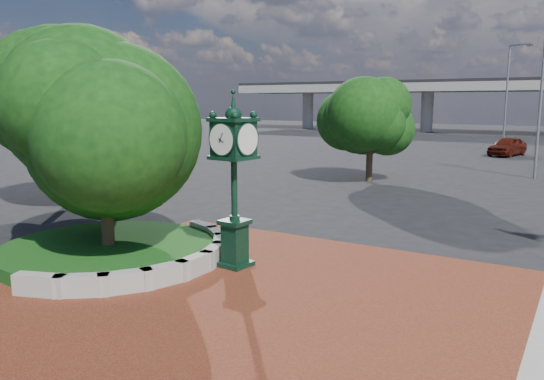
{
  "coord_description": "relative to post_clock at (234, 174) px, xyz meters",
  "views": [
    {
      "loc": [
        6.75,
        -10.21,
        4.46
      ],
      "look_at": [
        -0.38,
        1.5,
        2.17
      ],
      "focal_mm": 35.0,
      "sensor_mm": 36.0,
      "label": 1
    }
  ],
  "objects": [
    {
      "name": "post_clock",
      "position": [
        0.0,
        0.0,
        0.0
      ],
      "size": [
        1.06,
        1.06,
        4.69
      ],
      "color": "black",
      "rests_on": "ground"
    },
    {
      "name": "planter_wall",
      "position": [
        -1.36,
        -1.16,
        -2.31
      ],
      "size": [
        2.96,
        6.77,
        0.54
      ],
      "color": "#9E9B93",
      "rests_on": "ground"
    },
    {
      "name": "tree_planter",
      "position": [
        -3.65,
        -1.16,
        1.15
      ],
      "size": [
        5.2,
        5.2,
        6.33
      ],
      "color": "#38281C",
      "rests_on": "ground"
    },
    {
      "name": "tree_northwest",
      "position": [
        -11.65,
        3.84,
        1.55
      ],
      "size": [
        5.6,
        5.6,
        6.93
      ],
      "color": "#38281C",
      "rests_on": "ground"
    },
    {
      "name": "tree_street",
      "position": [
        -2.65,
        16.84,
        0.66
      ],
      "size": [
        4.4,
        4.4,
        5.45
      ],
      "color": "#38281C",
      "rests_on": "ground"
    },
    {
      "name": "street_lamp_far",
      "position": [
        1.22,
        40.67,
        2.94
      ],
      "size": [
        2.05,
        0.85,
        9.42
      ],
      "color": "slate",
      "rests_on": "ground"
    },
    {
      "name": "ground",
      "position": [
        1.35,
        -1.16,
        -2.58
      ],
      "size": [
        200.0,
        200.0,
        0.0
      ],
      "primitive_type": "plane",
      "color": "black",
      "rests_on": "ground"
    },
    {
      "name": "grass_bed",
      "position": [
        -3.65,
        -1.16,
        -2.38
      ],
      "size": [
        6.1,
        6.1,
        0.4
      ],
      "primitive_type": "cylinder",
      "color": "#154313",
      "rests_on": "ground"
    },
    {
      "name": "plaza",
      "position": [
        1.35,
        -2.16,
        -2.56
      ],
      "size": [
        12.0,
        12.0,
        0.04
      ],
      "primitive_type": "cube",
      "color": "maroon",
      "rests_on": "ground"
    },
    {
      "name": "overpass",
      "position": [
        1.14,
        68.84,
        3.96
      ],
      "size": [
        90.0,
        12.0,
        7.5
      ],
      "color": "#9E9B93",
      "rests_on": "ground"
    },
    {
      "name": "parked_car",
      "position": [
        1.92,
        36.57,
        -1.79
      ],
      "size": [
        2.91,
        4.95,
        1.58
      ],
      "primitive_type": "imported",
      "rotation": [
        0.0,
        0.0,
        -0.24
      ],
      "color": "#4C140A",
      "rests_on": "ground"
    }
  ]
}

